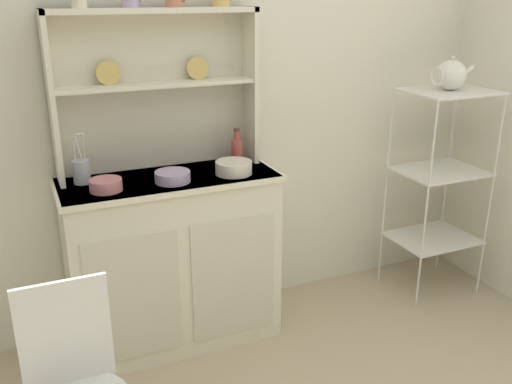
{
  "coord_description": "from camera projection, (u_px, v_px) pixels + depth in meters",
  "views": [
    {
      "loc": [
        -0.99,
        -1.14,
        1.74
      ],
      "look_at": [
        0.01,
        1.12,
        0.85
      ],
      "focal_mm": 39.35,
      "sensor_mm": 36.0,
      "label": 1
    }
  ],
  "objects": [
    {
      "name": "bowl_floral_medium",
      "position": [
        173.0,
        177.0,
        2.62
      ],
      "size": [
        0.17,
        0.17,
        0.05
      ],
      "primitive_type": "cylinder",
      "color": "#B79ECC",
      "rests_on": "hutch_cabinet"
    },
    {
      "name": "utensil_jar",
      "position": [
        82.0,
        171.0,
        2.59
      ],
      "size": [
        0.08,
        0.08,
        0.24
      ],
      "color": "#B2B7C6",
      "rests_on": "hutch_cabinet"
    },
    {
      "name": "hutch_cabinet",
      "position": [
        173.0,
        259.0,
        2.84
      ],
      "size": [
        1.06,
        0.45,
        0.9
      ],
      "color": "silver",
      "rests_on": "ground"
    },
    {
      "name": "bowl_mixing_large",
      "position": [
        106.0,
        185.0,
        2.5
      ],
      "size": [
        0.15,
        0.15,
        0.05
      ],
      "primitive_type": "cylinder",
      "color": "#D17A84",
      "rests_on": "hutch_cabinet"
    },
    {
      "name": "bowl_cream_small",
      "position": [
        234.0,
        168.0,
        2.74
      ],
      "size": [
        0.18,
        0.18,
        0.06
      ],
      "primitive_type": "cylinder",
      "color": "silver",
      "rests_on": "hutch_cabinet"
    },
    {
      "name": "bakers_rack",
      "position": [
        440.0,
        168.0,
        3.23
      ],
      "size": [
        0.48,
        0.38,
        1.23
      ],
      "color": "silver",
      "rests_on": "ground"
    },
    {
      "name": "wall_back",
      "position": [
        215.0,
        91.0,
        2.93
      ],
      "size": [
        3.84,
        0.05,
        2.5
      ],
      "primitive_type": "cube",
      "color": "silver",
      "rests_on": "ground"
    },
    {
      "name": "wire_chair",
      "position": [
        72.0,
        380.0,
        1.87
      ],
      "size": [
        0.36,
        0.36,
        0.85
      ],
      "rotation": [
        0.0,
        0.0,
        -0.13
      ],
      "color": "white",
      "rests_on": "ground"
    },
    {
      "name": "jam_bottle",
      "position": [
        237.0,
        150.0,
        2.89
      ],
      "size": [
        0.06,
        0.06,
        0.18
      ],
      "color": "#B74C47",
      "rests_on": "hutch_cabinet"
    },
    {
      "name": "porcelain_teapot",
      "position": [
        451.0,
        75.0,
        3.05
      ],
      "size": [
        0.25,
        0.16,
        0.19
      ],
      "color": "white",
      "rests_on": "bakers_rack"
    },
    {
      "name": "hutch_shelf_unit",
      "position": [
        154.0,
        79.0,
        2.68
      ],
      "size": [
        0.98,
        0.18,
        0.77
      ],
      "color": "beige",
      "rests_on": "hutch_cabinet"
    }
  ]
}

